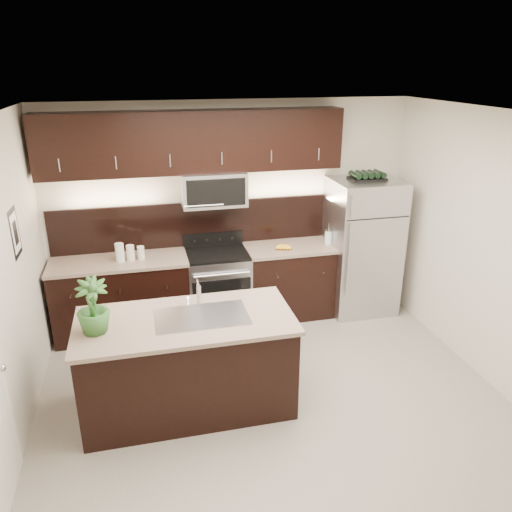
# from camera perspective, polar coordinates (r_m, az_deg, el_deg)

# --- Properties ---
(ground) EXTENTS (4.50, 4.50, 0.00)m
(ground) POSITION_cam_1_polar(r_m,az_deg,el_deg) (5.14, 1.83, -15.84)
(ground) COLOR gray
(ground) RESTS_ON ground
(room_walls) EXTENTS (4.52, 4.02, 2.71)m
(room_walls) POSITION_cam_1_polar(r_m,az_deg,el_deg) (4.27, 0.78, 2.09)
(room_walls) COLOR beige
(room_walls) RESTS_ON ground
(counter_run) EXTENTS (3.51, 0.65, 0.94)m
(counter_run) POSITION_cam_1_polar(r_m,az_deg,el_deg) (6.25, -6.24, -3.72)
(counter_run) COLOR black
(counter_run) RESTS_ON ground
(upper_fixtures) EXTENTS (3.49, 0.40, 1.66)m
(upper_fixtures) POSITION_cam_1_polar(r_m,az_deg,el_deg) (5.90, -6.83, 11.78)
(upper_fixtures) COLOR black
(upper_fixtures) RESTS_ON counter_run
(island) EXTENTS (1.96, 0.96, 0.94)m
(island) POSITION_cam_1_polar(r_m,az_deg,el_deg) (4.81, -7.81, -12.01)
(island) COLOR black
(island) RESTS_ON ground
(sink_faucet) EXTENTS (0.84, 0.50, 0.28)m
(sink_faucet) POSITION_cam_1_polar(r_m,az_deg,el_deg) (4.59, -6.25, -6.69)
(sink_faucet) COLOR silver
(sink_faucet) RESTS_ON island
(refrigerator) EXTENTS (0.84, 0.76, 1.75)m
(refrigerator) POSITION_cam_1_polar(r_m,az_deg,el_deg) (6.60, 11.96, 1.09)
(refrigerator) COLOR #B2B2B7
(refrigerator) RESTS_ON ground
(wine_rack) EXTENTS (0.43, 0.27, 0.10)m
(wine_rack) POSITION_cam_1_polar(r_m,az_deg,el_deg) (6.34, 12.60, 8.92)
(wine_rack) COLOR black
(wine_rack) RESTS_ON refrigerator
(plant) EXTENTS (0.32, 0.32, 0.49)m
(plant) POSITION_cam_1_polar(r_m,az_deg,el_deg) (4.42, -18.18, -5.49)
(plant) COLOR #2C5D25
(plant) RESTS_ON island
(canisters) EXTENTS (0.33, 0.12, 0.22)m
(canisters) POSITION_cam_1_polar(r_m,az_deg,el_deg) (5.96, -14.43, 0.37)
(canisters) COLOR silver
(canisters) RESTS_ON counter_run
(french_press) EXTENTS (0.09, 0.09, 0.26)m
(french_press) POSITION_cam_1_polar(r_m,az_deg,el_deg) (6.37, 8.26, 2.19)
(french_press) COLOR silver
(french_press) RESTS_ON counter_run
(bananas) EXTENTS (0.24, 0.21, 0.06)m
(bananas) POSITION_cam_1_polar(r_m,az_deg,el_deg) (6.16, 2.67, 1.07)
(bananas) COLOR gold
(bananas) RESTS_ON counter_run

